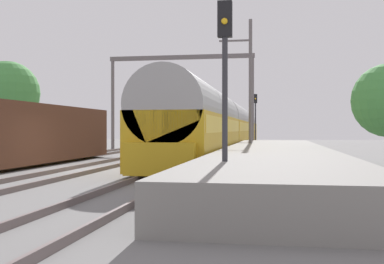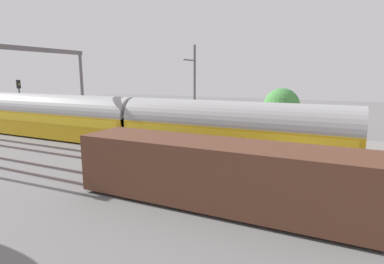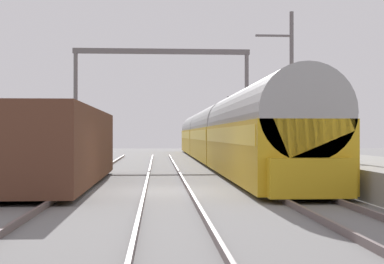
{
  "view_description": "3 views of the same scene",
  "coord_description": "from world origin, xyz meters",
  "px_view_note": "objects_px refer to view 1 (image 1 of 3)",
  "views": [
    {
      "loc": [
        7.64,
        -19.07,
        1.71
      ],
      "look_at": [
        3.92,
        2.68,
        1.57
      ],
      "focal_mm": 44.82,
      "sensor_mm": 36.0,
      "label": 1
    },
    {
      "loc": [
        -16.17,
        -2.08,
        5.72
      ],
      "look_at": [
        1.89,
        6.62,
        2.03
      ],
      "focal_mm": 29.2,
      "sensor_mm": 36.0,
      "label": 2
    },
    {
      "loc": [
        -0.31,
        -18.85,
        1.9
      ],
      "look_at": [
        1.96,
        17.95,
        2.09
      ],
      "focal_mm": 52.58,
      "sensor_mm": 36.0,
      "label": 3
    }
  ],
  "objects_px": {
    "freight_car": "(33,134)",
    "catenary_gantry": "(181,82)",
    "railway_signal_near": "(225,72)",
    "railway_signal_far": "(255,113)",
    "person_crossing": "(237,139)",
    "passenger_train": "(229,126)"
  },
  "relations": [
    {
      "from": "person_crossing",
      "to": "catenary_gantry",
      "type": "bearing_deg",
      "value": -15.43
    },
    {
      "from": "person_crossing",
      "to": "railway_signal_far",
      "type": "distance_m",
      "value": 14.55
    },
    {
      "from": "railway_signal_far",
      "to": "catenary_gantry",
      "type": "relative_size",
      "value": 0.42
    },
    {
      "from": "freight_car",
      "to": "catenary_gantry",
      "type": "relative_size",
      "value": 1.06
    },
    {
      "from": "passenger_train",
      "to": "freight_car",
      "type": "relative_size",
      "value": 3.78
    },
    {
      "from": "person_crossing",
      "to": "railway_signal_near",
      "type": "relative_size",
      "value": 0.35
    },
    {
      "from": "freight_car",
      "to": "catenary_gantry",
      "type": "height_order",
      "value": "catenary_gantry"
    },
    {
      "from": "freight_car",
      "to": "catenary_gantry",
      "type": "xyz_separation_m",
      "value": [
        3.92,
        17.42,
        4.14
      ]
    },
    {
      "from": "passenger_train",
      "to": "railway_signal_near",
      "type": "bearing_deg",
      "value": -84.88
    },
    {
      "from": "passenger_train",
      "to": "railway_signal_far",
      "type": "distance_m",
      "value": 8.29
    },
    {
      "from": "railway_signal_near",
      "to": "railway_signal_far",
      "type": "xyz_separation_m",
      "value": [
        -0.6,
        36.03,
        0.17
      ]
    },
    {
      "from": "railway_signal_near",
      "to": "catenary_gantry",
      "type": "distance_m",
      "value": 28.06
    },
    {
      "from": "passenger_train",
      "to": "railway_signal_near",
      "type": "height_order",
      "value": "railway_signal_near"
    },
    {
      "from": "passenger_train",
      "to": "railway_signal_near",
      "type": "distance_m",
      "value": 28.21
    },
    {
      "from": "person_crossing",
      "to": "catenary_gantry",
      "type": "relative_size",
      "value": 0.14
    },
    {
      "from": "railway_signal_far",
      "to": "catenary_gantry",
      "type": "distance_m",
      "value": 10.82
    },
    {
      "from": "catenary_gantry",
      "to": "person_crossing",
      "type": "bearing_deg",
      "value": -47.39
    },
    {
      "from": "freight_car",
      "to": "person_crossing",
      "type": "distance_m",
      "value": 14.92
    },
    {
      "from": "passenger_train",
      "to": "catenary_gantry",
      "type": "distance_m",
      "value": 5.42
    },
    {
      "from": "railway_signal_near",
      "to": "railway_signal_far",
      "type": "bearing_deg",
      "value": 90.95
    },
    {
      "from": "person_crossing",
      "to": "catenary_gantry",
      "type": "height_order",
      "value": "catenary_gantry"
    },
    {
      "from": "passenger_train",
      "to": "railway_signal_far",
      "type": "height_order",
      "value": "railway_signal_far"
    }
  ]
}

